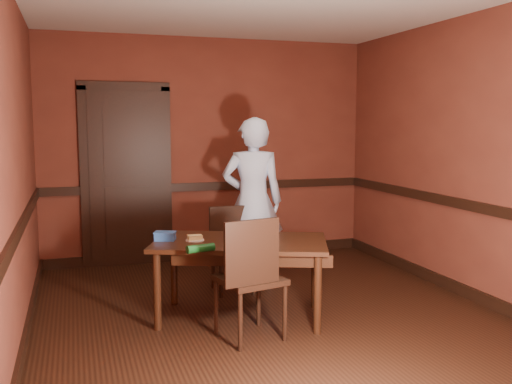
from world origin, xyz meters
TOP-DOWN VIEW (x-y plane):
  - floor at (0.00, 0.00)m, footprint 4.00×4.50m
  - wall_back at (0.00, 2.25)m, footprint 4.00×0.02m
  - wall_front at (0.00, -2.25)m, footprint 4.00×0.02m
  - wall_left at (-2.00, 0.00)m, footprint 0.02×4.50m
  - wall_right at (2.00, 0.00)m, footprint 0.02×4.50m
  - dado_back at (0.00, 2.23)m, footprint 4.00×0.03m
  - dado_left at (-1.99, 0.00)m, footprint 0.03×4.50m
  - dado_right at (1.99, 0.00)m, footprint 0.03×4.50m
  - baseboard_back at (0.00, 2.23)m, footprint 4.00×0.03m
  - baseboard_left at (-1.99, 0.00)m, footprint 0.03×4.50m
  - baseboard_right at (1.99, 0.00)m, footprint 0.03×4.50m
  - door at (-1.00, 2.22)m, footprint 1.05×0.07m
  - dining_table at (-0.25, -0.00)m, footprint 1.66×1.30m
  - chair_far at (-0.11, 0.77)m, footprint 0.39×0.39m
  - chair_near at (-0.31, -0.46)m, footprint 0.55×0.55m
  - person at (0.18, 1.01)m, footprint 0.72×0.56m
  - sandwich_plate at (-0.15, -0.03)m, footprint 0.24×0.24m
  - sauce_jar at (0.01, -0.13)m, footprint 0.07×0.07m
  - cheese_saucer at (-0.63, 0.10)m, footprint 0.16×0.16m
  - food_tub at (-0.87, 0.20)m, footprint 0.21×0.18m
  - wrapped_veg at (-0.67, -0.34)m, footprint 0.23×0.11m

SIDE VIEW (x-z plane):
  - floor at x=0.00m, z-range -0.01..0.01m
  - baseboard_back at x=0.00m, z-range 0.00..0.12m
  - baseboard_left at x=-1.99m, z-range 0.00..0.12m
  - baseboard_right at x=1.99m, z-range 0.00..0.12m
  - dining_table at x=-0.25m, z-range 0.00..0.68m
  - chair_far at x=-0.11m, z-range 0.00..0.84m
  - chair_near at x=-0.31m, z-range 0.00..0.98m
  - sandwich_plate at x=-0.15m, z-range 0.67..0.73m
  - cheese_saucer at x=-0.63m, z-range 0.68..0.73m
  - wrapped_veg at x=-0.67m, z-range 0.68..0.75m
  - food_tub at x=-0.87m, z-range 0.68..0.76m
  - sauce_jar at x=0.01m, z-range 0.68..0.77m
  - person at x=0.18m, z-range 0.00..1.74m
  - dado_back at x=0.00m, z-range 0.85..0.95m
  - dado_left at x=-1.99m, z-range 0.85..0.95m
  - dado_right at x=1.99m, z-range 0.85..0.95m
  - door at x=-1.00m, z-range -0.01..2.19m
  - wall_back at x=0.00m, z-range 0.00..2.70m
  - wall_front at x=0.00m, z-range 0.00..2.70m
  - wall_left at x=-2.00m, z-range 0.00..2.70m
  - wall_right at x=2.00m, z-range 0.00..2.70m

